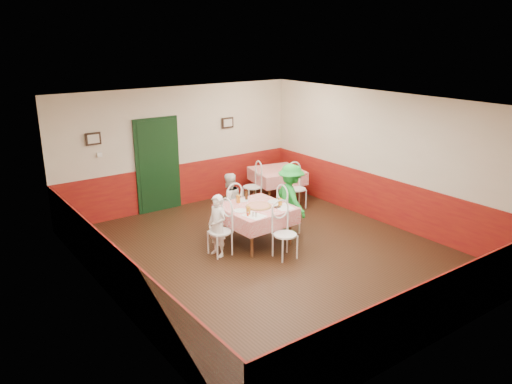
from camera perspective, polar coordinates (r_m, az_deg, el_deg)
floor at (r=9.38m, az=1.72°, el=-7.08°), size 7.00×7.00×0.00m
ceiling at (r=8.59m, az=1.90°, el=10.14°), size 7.00×7.00×0.00m
back_wall at (r=11.76m, az=-8.71°, el=5.07°), size 6.00×0.10×2.80m
front_wall at (r=6.64m, az=20.69°, el=-5.90°), size 6.00×0.10×2.80m
left_wall at (r=7.52m, az=-16.62°, el=-2.71°), size 0.10×7.00×2.80m
right_wall at (r=10.92m, az=14.40°, el=3.74°), size 0.10×7.00×2.80m
wainscot_back at (r=11.97m, az=-8.48°, el=0.85°), size 6.00×0.03×1.00m
wainscot_front at (r=7.04m, az=19.78°, el=-12.61°), size 6.00×0.03×1.00m
wainscot_left at (r=7.88m, az=-15.94°, el=-8.85°), size 0.03×7.00×1.00m
wainscot_right at (r=11.15m, az=14.00°, el=-0.76°), size 0.03×7.00×1.00m
door at (r=11.54m, az=-11.15°, el=2.91°), size 0.96×0.06×2.10m
picture_left at (r=10.88m, az=-18.11°, el=5.80°), size 0.32×0.03×0.26m
picture_right at (r=12.27m, az=-3.26°, el=7.90°), size 0.32×0.03×0.26m
thermostat at (r=10.98m, az=-17.44°, el=4.09°), size 0.10×0.03×0.10m
main_table at (r=9.70m, az=-0.00°, el=-3.80°), size 1.27×1.27×0.77m
second_table at (r=12.28m, az=2.42°, el=0.85°), size 1.32×1.32×0.77m
chair_left at (r=9.21m, az=-4.17°, el=-4.56°), size 0.42×0.42×0.90m
chair_right at (r=10.19m, az=3.76°, el=-2.32°), size 0.43×0.43×0.90m
chair_far at (r=10.31m, az=-2.93°, el=-2.05°), size 0.43×0.43×0.90m
chair_near at (r=9.07m, az=3.34°, el=-4.90°), size 0.45×0.45×0.90m
chair_second_a at (r=11.82m, az=-0.43°, el=0.58°), size 0.49×0.49×0.90m
chair_second_b at (r=11.70m, az=4.70°, el=0.34°), size 0.49×0.49×0.90m
pizza at (r=9.54m, az=0.30°, el=-1.61°), size 0.49×0.49×0.03m
plate_left at (r=9.32m, az=-1.80°, el=-2.15°), size 0.26×0.26×0.01m
plate_right at (r=9.81m, az=2.09°, el=-1.11°), size 0.26×0.26×0.01m
plate_far at (r=9.89m, az=-1.59°, el=-0.96°), size 0.26×0.26×0.01m
glass_a at (r=9.12m, az=-0.88°, el=-2.15°), size 0.08×0.08×0.15m
glass_b at (r=9.61m, az=2.78°, el=-1.14°), size 0.08×0.08×0.14m
glass_c at (r=9.76m, az=-2.04°, el=-0.79°), size 0.09×0.09×0.15m
beer_bottle at (r=9.90m, az=-1.10°, el=-0.36°), size 0.06×0.06×0.21m
shaker_a at (r=9.00m, az=-0.35°, el=-2.61°), size 0.04×0.04×0.09m
shaker_b at (r=9.00m, az=-0.01°, el=-2.62°), size 0.04×0.04×0.09m
shaker_c at (r=9.04m, az=-0.95°, el=-2.52°), size 0.04×0.04×0.09m
menu_left at (r=9.08m, az=-0.24°, el=-2.72°), size 0.37×0.45×0.00m
menu_right at (r=9.55m, az=3.15°, el=-1.71°), size 0.36×0.44×0.00m
wallet at (r=9.51m, az=2.45°, el=-1.72°), size 0.11×0.09×0.02m
diner_left at (r=9.13m, az=-4.45°, el=-3.86°), size 0.35×0.47×1.16m
diner_far at (r=10.29m, az=-3.11°, el=-1.13°), size 0.61×0.48×1.22m
diner_right at (r=10.13m, az=4.00°, el=-0.80°), size 0.68×1.01×1.45m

